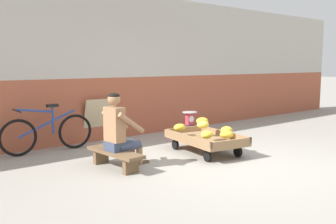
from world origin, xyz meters
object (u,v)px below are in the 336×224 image
at_px(bicycle_near_left, 48,133).
at_px(banana_cart, 205,140).
at_px(low_bench, 115,155).
at_px(vendor_seated, 119,130).
at_px(weighing_scale, 190,119).
at_px(sign_board, 100,120).
at_px(plastic_crate, 190,133).

bearing_deg(bicycle_near_left, banana_cart, -40.63).
distance_m(low_bench, bicycle_near_left, 1.70).
distance_m(vendor_seated, bicycle_near_left, 1.72).
relative_size(banana_cart, vendor_seated, 1.37).
relative_size(weighing_scale, bicycle_near_left, 0.18).
height_order(low_bench, weighing_scale, weighing_scale).
bearing_deg(sign_board, vendor_seated, -110.84).
height_order(weighing_scale, bicycle_near_left, bicycle_near_left).
bearing_deg(plastic_crate, banana_cart, -118.29).
height_order(banana_cart, plastic_crate, banana_cart).
bearing_deg(sign_board, plastic_crate, -37.76).
bearing_deg(vendor_seated, low_bench, -175.37).
xyz_separation_m(banana_cart, low_bench, (-1.74, 0.17, -0.04)).
bearing_deg(bicycle_near_left, plastic_crate, -17.45).
height_order(plastic_crate, sign_board, sign_board).
bearing_deg(weighing_scale, low_bench, -160.32).
relative_size(plastic_crate, weighing_scale, 1.20).
bearing_deg(banana_cart, plastic_crate, 61.71).
relative_size(plastic_crate, sign_board, 0.41).
bearing_deg(plastic_crate, low_bench, -160.29).
bearing_deg(banana_cart, vendor_seated, 173.81).
xyz_separation_m(vendor_seated, weighing_scale, (2.19, 0.81, -0.11)).
xyz_separation_m(vendor_seated, sign_board, (0.73, 1.93, -0.13)).
bearing_deg(weighing_scale, banana_cart, -118.32).
bearing_deg(plastic_crate, weighing_scale, -90.00).
bearing_deg(banana_cart, sign_board, 113.55).
distance_m(plastic_crate, sign_board, 1.86).
height_order(banana_cart, low_bench, banana_cart).
bearing_deg(sign_board, low_bench, -113.00).
distance_m(vendor_seated, plastic_crate, 2.37).
bearing_deg(low_bench, plastic_crate, 19.71).
xyz_separation_m(vendor_seated, plastic_crate, (2.19, 0.81, -0.42)).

